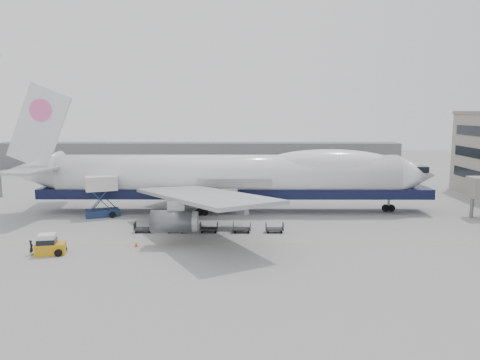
{
  "coord_description": "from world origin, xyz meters",
  "views": [
    {
      "loc": [
        2.16,
        -59.74,
        15.44
      ],
      "look_at": [
        1.81,
        6.0,
        5.84
      ],
      "focal_mm": 35.0,
      "sensor_mm": 36.0,
      "label": 1
    }
  ],
  "objects_px": {
    "airliner": "(233,176)",
    "catering_truck": "(102,194)",
    "baggage_tug": "(49,245)",
    "ground_worker": "(31,248)"
  },
  "relations": [
    {
      "from": "catering_truck",
      "to": "ground_worker",
      "type": "height_order",
      "value": "catering_truck"
    },
    {
      "from": "airliner",
      "to": "catering_truck",
      "type": "distance_m",
      "value": 19.82
    },
    {
      "from": "catering_truck",
      "to": "ground_worker",
      "type": "bearing_deg",
      "value": -118.23
    },
    {
      "from": "airliner",
      "to": "ground_worker",
      "type": "distance_m",
      "value": 31.58
    },
    {
      "from": "airliner",
      "to": "baggage_tug",
      "type": "bearing_deg",
      "value": -131.04
    },
    {
      "from": "baggage_tug",
      "to": "ground_worker",
      "type": "relative_size",
      "value": 2.04
    },
    {
      "from": "baggage_tug",
      "to": "ground_worker",
      "type": "xyz_separation_m",
      "value": [
        -1.87,
        -0.17,
        -0.19
      ]
    },
    {
      "from": "ground_worker",
      "to": "airliner",
      "type": "bearing_deg",
      "value": -44.41
    },
    {
      "from": "catering_truck",
      "to": "baggage_tug",
      "type": "height_order",
      "value": "catering_truck"
    },
    {
      "from": "catering_truck",
      "to": "ground_worker",
      "type": "xyz_separation_m",
      "value": [
        -2.09,
        -19.03,
        -2.61
      ]
    }
  ]
}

